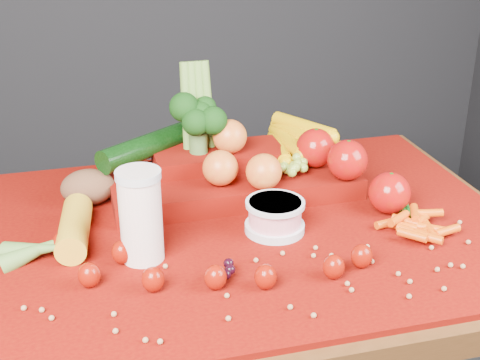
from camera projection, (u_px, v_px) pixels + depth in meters
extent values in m
cube|color=#3B210D|center=(243.00, 242.00, 1.32)|extent=(1.10, 0.80, 0.05)
cube|color=#3B210D|center=(21.00, 334.00, 1.65)|extent=(0.06, 0.06, 0.70)
cube|color=#3B210D|center=(377.00, 279.00, 1.88)|extent=(0.06, 0.06, 0.70)
cube|color=#6A0D03|center=(243.00, 228.00, 1.31)|extent=(1.05, 0.75, 0.01)
cylinder|color=white|center=(141.00, 216.00, 1.16)|extent=(0.07, 0.07, 0.17)
cylinder|color=silver|center=(138.00, 175.00, 1.12)|extent=(0.08, 0.08, 0.01)
cylinder|color=silver|center=(275.00, 227.00, 1.28)|extent=(0.12, 0.12, 0.02)
cylinder|color=pink|center=(275.00, 213.00, 1.27)|extent=(0.10, 0.10, 0.05)
cylinder|color=silver|center=(275.00, 204.00, 1.26)|extent=(0.11, 0.11, 0.01)
ellipsoid|color=#911005|center=(122.00, 252.00, 1.17)|extent=(0.04, 0.04, 0.04)
cone|color=#0F490D|center=(121.00, 242.00, 1.16)|extent=(0.03, 0.03, 0.01)
ellipsoid|color=#911005|center=(89.00, 275.00, 1.10)|extent=(0.04, 0.04, 0.04)
cone|color=#0F490D|center=(88.00, 264.00, 1.09)|extent=(0.03, 0.03, 0.01)
ellipsoid|color=#911005|center=(153.00, 279.00, 1.09)|extent=(0.04, 0.04, 0.04)
cone|color=#0F490D|center=(152.00, 269.00, 1.08)|extent=(0.03, 0.03, 0.01)
ellipsoid|color=#911005|center=(216.00, 277.00, 1.10)|extent=(0.04, 0.04, 0.04)
cone|color=#0F490D|center=(215.00, 266.00, 1.09)|extent=(0.03, 0.03, 0.01)
ellipsoid|color=#911005|center=(266.00, 277.00, 1.10)|extent=(0.04, 0.04, 0.04)
cone|color=#0F490D|center=(266.00, 266.00, 1.09)|extent=(0.03, 0.03, 0.01)
ellipsoid|color=#911005|center=(334.00, 267.00, 1.12)|extent=(0.04, 0.04, 0.04)
cone|color=#0F490D|center=(335.00, 256.00, 1.12)|extent=(0.03, 0.03, 0.01)
ellipsoid|color=#911005|center=(149.00, 222.00, 1.27)|extent=(0.04, 0.04, 0.04)
cone|color=#0F490D|center=(148.00, 212.00, 1.26)|extent=(0.03, 0.03, 0.01)
ellipsoid|color=#911005|center=(63.00, 243.00, 1.20)|extent=(0.04, 0.04, 0.04)
cone|color=#0F490D|center=(61.00, 233.00, 1.19)|extent=(0.03, 0.03, 0.01)
ellipsoid|color=#911005|center=(362.00, 256.00, 1.16)|extent=(0.04, 0.04, 0.04)
cone|color=#0F490D|center=(363.00, 246.00, 1.15)|extent=(0.03, 0.03, 0.01)
cylinder|color=gold|center=(74.00, 228.00, 1.24)|extent=(0.08, 0.19, 0.06)
ellipsoid|color=brown|center=(88.00, 187.00, 1.37)|extent=(0.11, 0.08, 0.08)
cube|color=#6A0D03|center=(233.00, 182.00, 1.43)|extent=(0.52, 0.22, 0.04)
cube|color=#6A0D03|center=(219.00, 157.00, 1.45)|extent=(0.28, 0.12, 0.03)
sphere|color=#9A030A|center=(347.00, 160.00, 1.38)|extent=(0.08, 0.08, 0.08)
sphere|color=#9A030A|center=(390.00, 193.00, 1.34)|extent=(0.08, 0.08, 0.08)
sphere|color=#9A030A|center=(315.00, 148.00, 1.44)|extent=(0.08, 0.08, 0.08)
sphere|color=#CF4A1E|center=(220.00, 168.00, 1.35)|extent=(0.07, 0.07, 0.07)
sphere|color=#CF4A1E|center=(264.00, 172.00, 1.34)|extent=(0.07, 0.07, 0.07)
sphere|color=#CF4A1E|center=(230.00, 136.00, 1.42)|extent=(0.07, 0.07, 0.07)
cylinder|color=#CC9805|center=(280.00, 148.00, 1.50)|extent=(0.06, 0.18, 0.04)
cylinder|color=#CC9805|center=(288.00, 141.00, 1.50)|extent=(0.04, 0.17, 0.04)
cylinder|color=#CC9805|center=(297.00, 134.00, 1.50)|extent=(0.08, 0.18, 0.04)
cylinder|color=#CC9805|center=(303.00, 127.00, 1.50)|extent=(0.11, 0.17, 0.04)
cylinder|color=#3F662D|center=(199.00, 142.00, 1.43)|extent=(0.04, 0.04, 0.04)
cylinder|color=olive|center=(186.00, 114.00, 1.44)|extent=(0.03, 0.06, 0.22)
cylinder|color=olive|center=(194.00, 113.00, 1.44)|extent=(0.02, 0.06, 0.22)
cylinder|color=olive|center=(201.00, 112.00, 1.44)|extent=(0.02, 0.06, 0.22)
cylinder|color=olive|center=(208.00, 112.00, 1.45)|extent=(0.03, 0.06, 0.22)
cylinder|color=black|center=(151.00, 145.00, 1.44)|extent=(0.25, 0.19, 0.05)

